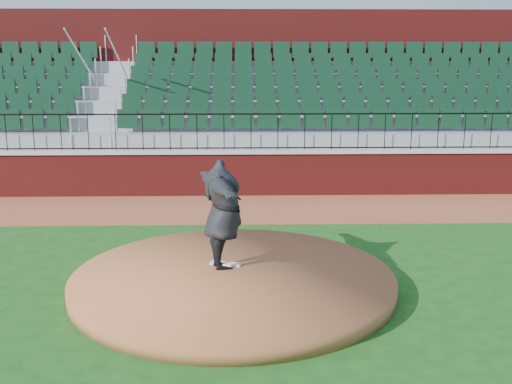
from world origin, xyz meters
TOP-DOWN VIEW (x-y plane):
  - ground at (0.00, 0.00)m, footprint 90.00×90.00m
  - warning_track at (0.00, 5.40)m, footprint 34.00×3.20m
  - field_wall at (0.00, 7.00)m, footprint 34.00×0.35m
  - wall_cap at (0.00, 7.00)m, footprint 34.00×0.45m
  - wall_railing at (0.00, 7.00)m, footprint 34.00×0.05m
  - seating_stands at (0.00, 9.72)m, footprint 34.00×5.10m
  - concourse_wall at (0.00, 12.52)m, footprint 34.00×0.50m
  - pitchers_mound at (-0.43, -0.17)m, footprint 5.48×5.48m
  - pitching_rubber at (-0.58, 0.29)m, footprint 0.57×0.28m
  - pitcher at (-0.61, 0.14)m, footprint 1.22×2.45m

SIDE VIEW (x-z plane):
  - ground at x=0.00m, z-range 0.00..0.00m
  - warning_track at x=0.00m, z-range 0.00..0.01m
  - pitchers_mound at x=-0.43m, z-range 0.00..0.25m
  - pitching_rubber at x=-0.58m, z-range 0.25..0.29m
  - field_wall at x=0.00m, z-range 0.00..1.20m
  - pitcher at x=-0.61m, z-range 0.25..2.18m
  - wall_cap at x=0.00m, z-range 1.20..1.30m
  - wall_railing at x=0.00m, z-range 1.30..2.30m
  - seating_stands at x=0.00m, z-range 0.00..4.60m
  - concourse_wall at x=0.00m, z-range 0.00..5.50m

